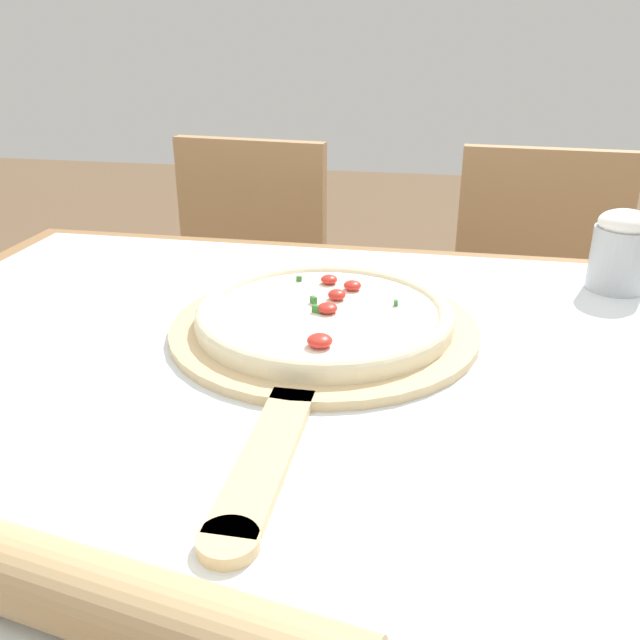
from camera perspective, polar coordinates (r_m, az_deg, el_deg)
dining_table at (r=0.86m, az=-2.46°, el=-10.73°), size 1.21×0.98×0.77m
towel_cloth at (r=0.80m, az=-2.60°, el=-3.90°), size 1.13×0.90×0.00m
pizza_peel at (r=0.86m, az=0.08°, el=-1.29°), size 0.40×0.63×0.01m
pizza at (r=0.87m, az=0.38°, el=0.47°), size 0.33×0.33×0.03m
rolling_pin at (r=0.48m, az=-14.72°, el=-22.71°), size 0.39×0.11×0.06m
chair_left at (r=1.69m, az=-6.69°, el=1.73°), size 0.44×0.44×0.89m
chair_right at (r=1.63m, az=17.43°, el=-0.05°), size 0.42×0.42×0.89m
flour_cup at (r=1.10m, az=24.01°, el=5.42°), size 0.08×0.08×0.12m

